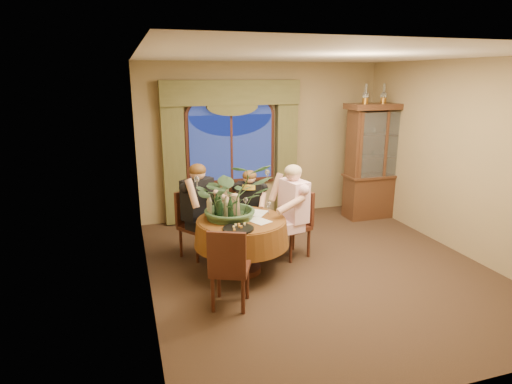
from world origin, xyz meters
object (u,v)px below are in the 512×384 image
object	(u,v)px
person_pink	(293,213)
person_scarf	(250,209)
centerpiece_plant	(232,170)
oil_lamp_left	(366,94)
chair_right	(292,225)
wine_bottle_4	(230,210)
chair_back	(197,225)
oil_lamp_center	(384,93)
olive_bowl	(245,218)
stoneware_vase	(234,206)
wine_bottle_1	(226,208)
chair_front_left	(230,267)
chair_back_right	(243,219)
person_back	(198,212)
dining_table	(242,246)
oil_lamp_right	(401,93)
wine_bottle_0	(220,209)
china_cabinet	(379,161)
wine_bottle_2	(217,205)
wine_bottle_3	(209,207)

from	to	relation	value
person_pink	person_scarf	world-z (taller)	person_pink
person_pink	centerpiece_plant	world-z (taller)	centerpiece_plant
oil_lamp_left	chair_right	xyz separation A→B (m)	(-1.84, -1.27, -1.78)
centerpiece_plant	wine_bottle_4	world-z (taller)	centerpiece_plant
person_pink	person_scarf	bearing A→B (deg)	24.96
chair_back	oil_lamp_center	bearing A→B (deg)	159.28
chair_right	wine_bottle_4	xyz separation A→B (m)	(-1.00, -0.35, 0.44)
olive_bowl	stoneware_vase	bearing A→B (deg)	124.62
oil_lamp_center	wine_bottle_1	world-z (taller)	oil_lamp_center
chair_front_left	chair_back_right	bearing A→B (deg)	93.51
wine_bottle_4	person_back	bearing A→B (deg)	113.09
person_back	oil_lamp_left	bearing A→B (deg)	160.35
dining_table	person_back	size ratio (longest dim) A/B	0.90
oil_lamp_center	olive_bowl	world-z (taller)	oil_lamp_center
oil_lamp_right	person_scarf	size ratio (longest dim) A/B	0.28
olive_bowl	wine_bottle_0	bearing A→B (deg)	174.29
olive_bowl	wine_bottle_0	xyz separation A→B (m)	(-0.33, 0.03, 0.14)
oil_lamp_left	wine_bottle_4	world-z (taller)	oil_lamp_left
person_back	stoneware_vase	bearing A→B (deg)	91.99
chair_back	chair_front_left	bearing A→B (deg)	60.19
oil_lamp_center	person_scarf	distance (m)	3.25
china_cabinet	wine_bottle_2	distance (m)	3.61
china_cabinet	oil_lamp_left	bearing A→B (deg)	180.00
wine_bottle_3	stoneware_vase	bearing A→B (deg)	-0.15
china_cabinet	wine_bottle_3	xyz separation A→B (m)	(-3.43, -1.43, -0.13)
chair_right	olive_bowl	xyz separation A→B (m)	(-0.80, -0.31, 0.29)
oil_lamp_left	oil_lamp_center	bearing A→B (deg)	0.00
chair_front_left	oil_lamp_center	bearing A→B (deg)	58.71
oil_lamp_left	oil_lamp_center	distance (m)	0.36
person_back	oil_lamp_right	bearing A→B (deg)	157.43
oil_lamp_left	wine_bottle_2	distance (m)	3.55
person_pink	stoneware_vase	distance (m)	0.89
china_cabinet	chair_right	bearing A→B (deg)	-149.90
chair_back	person_pink	xyz separation A→B (m)	(1.28, -0.53, 0.22)
oil_lamp_right	chair_back_right	bearing A→B (deg)	-165.99
wine_bottle_3	oil_lamp_right	bearing A→B (deg)	20.69
person_pink	wine_bottle_2	xyz separation A→B (m)	(-1.09, -0.01, 0.22)
dining_table	person_pink	xyz separation A→B (m)	(0.80, 0.17, 0.32)
oil_lamp_right	centerpiece_plant	distance (m)	3.87
oil_lamp_center	olive_bowl	size ratio (longest dim) A/B	2.31
centerpiece_plant	china_cabinet	bearing A→B (deg)	24.86
person_scarf	wine_bottle_0	distance (m)	1.05
person_back	wine_bottle_4	xyz separation A→B (m)	(0.30, -0.71, 0.22)
china_cabinet	oil_lamp_right	world-z (taller)	oil_lamp_right
person_pink	wine_bottle_3	xyz separation A→B (m)	(-1.20, -0.04, 0.22)
chair_front_left	person_back	size ratio (longest dim) A/B	0.69
oil_lamp_center	oil_lamp_left	bearing A→B (deg)	180.00
chair_right	person_pink	bearing A→B (deg)	143.54
dining_table	olive_bowl	world-z (taller)	olive_bowl
wine_bottle_3	china_cabinet	bearing A→B (deg)	22.66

